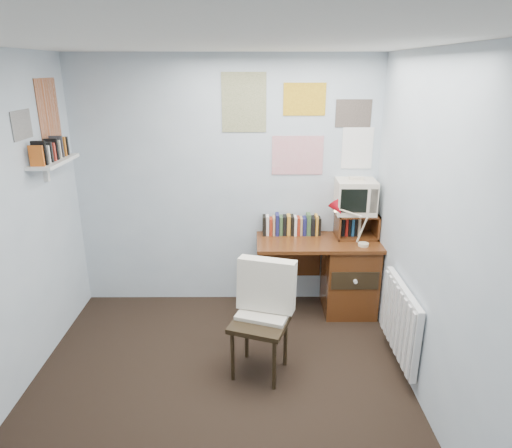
{
  "coord_description": "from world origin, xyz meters",
  "views": [
    {
      "loc": [
        0.27,
        -2.68,
        2.36
      ],
      "look_at": [
        0.29,
        0.91,
        1.13
      ],
      "focal_mm": 32.0,
      "sensor_mm": 36.0,
      "label": 1
    }
  ],
  "objects_px": {
    "desk_chair": "(260,324)",
    "radiator": "(401,321)",
    "crt_tv": "(355,195)",
    "wall_shelf": "(54,161)",
    "desk_lamp": "(365,228)",
    "desk": "(343,273)",
    "tv_riser": "(356,225)"
  },
  "relations": [
    {
      "from": "radiator",
      "to": "wall_shelf",
      "type": "xyz_separation_m",
      "value": [
        -2.86,
        0.55,
        1.2
      ]
    },
    {
      "from": "desk_lamp",
      "to": "radiator",
      "type": "bearing_deg",
      "value": -89.45
    },
    {
      "from": "tv_riser",
      "to": "crt_tv",
      "type": "height_order",
      "value": "crt_tv"
    },
    {
      "from": "desk_chair",
      "to": "crt_tv",
      "type": "bearing_deg",
      "value": 69.93
    },
    {
      "from": "crt_tv",
      "to": "radiator",
      "type": "xyz_separation_m",
      "value": [
        0.2,
        -1.06,
        -0.77
      ]
    },
    {
      "from": "desk",
      "to": "desk_chair",
      "type": "xyz_separation_m",
      "value": [
        -0.86,
        -1.02,
        0.05
      ]
    },
    {
      "from": "desk_chair",
      "to": "wall_shelf",
      "type": "distance_m",
      "value": 2.17
    },
    {
      "from": "desk_chair",
      "to": "tv_riser",
      "type": "bearing_deg",
      "value": 68.6
    },
    {
      "from": "crt_tv",
      "to": "wall_shelf",
      "type": "distance_m",
      "value": 2.74
    },
    {
      "from": "desk_lamp",
      "to": "wall_shelf",
      "type": "height_order",
      "value": "wall_shelf"
    },
    {
      "from": "tv_riser",
      "to": "wall_shelf",
      "type": "xyz_separation_m",
      "value": [
        -2.69,
        -0.49,
        0.74
      ]
    },
    {
      "from": "desk_lamp",
      "to": "tv_riser",
      "type": "xyz_separation_m",
      "value": [
        -0.02,
        0.25,
        -0.06
      ]
    },
    {
      "from": "desk_chair",
      "to": "radiator",
      "type": "relative_size",
      "value": 1.13
    },
    {
      "from": "crt_tv",
      "to": "radiator",
      "type": "height_order",
      "value": "crt_tv"
    },
    {
      "from": "desk_lamp",
      "to": "tv_riser",
      "type": "relative_size",
      "value": 0.92
    },
    {
      "from": "desk",
      "to": "tv_riser",
      "type": "relative_size",
      "value": 3.0
    },
    {
      "from": "desk_lamp",
      "to": "wall_shelf",
      "type": "distance_m",
      "value": 2.8
    },
    {
      "from": "radiator",
      "to": "wall_shelf",
      "type": "relative_size",
      "value": 1.29
    },
    {
      "from": "desk_chair",
      "to": "radiator",
      "type": "height_order",
      "value": "desk_chair"
    },
    {
      "from": "desk_lamp",
      "to": "wall_shelf",
      "type": "relative_size",
      "value": 0.59
    },
    {
      "from": "desk",
      "to": "desk_lamp",
      "type": "height_order",
      "value": "desk_lamp"
    },
    {
      "from": "desk_chair",
      "to": "crt_tv",
      "type": "xyz_separation_m",
      "value": [
        0.95,
        1.15,
        0.74
      ]
    },
    {
      "from": "tv_riser",
      "to": "desk_chair",
      "type": "bearing_deg",
      "value": -130.8
    },
    {
      "from": "desk_lamp",
      "to": "crt_tv",
      "type": "bearing_deg",
      "value": 90.11
    },
    {
      "from": "tv_riser",
      "to": "crt_tv",
      "type": "xyz_separation_m",
      "value": [
        -0.03,
        0.02,
        0.3
      ]
    },
    {
      "from": "desk",
      "to": "tv_riser",
      "type": "distance_m",
      "value": 0.51
    },
    {
      "from": "desk_chair",
      "to": "crt_tv",
      "type": "relative_size",
      "value": 2.39
    },
    {
      "from": "radiator",
      "to": "wall_shelf",
      "type": "height_order",
      "value": "wall_shelf"
    },
    {
      "from": "desk_lamp",
      "to": "radiator",
      "type": "height_order",
      "value": "desk_lamp"
    },
    {
      "from": "tv_riser",
      "to": "desk_lamp",
      "type": "bearing_deg",
      "value": -85.25
    },
    {
      "from": "tv_riser",
      "to": "crt_tv",
      "type": "bearing_deg",
      "value": 144.82
    },
    {
      "from": "tv_riser",
      "to": "crt_tv",
      "type": "relative_size",
      "value": 1.06
    }
  ]
}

